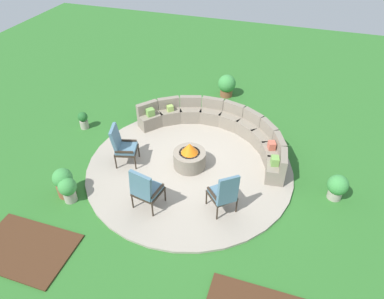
% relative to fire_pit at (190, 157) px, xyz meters
% --- Properties ---
extents(ground_plane, '(24.00, 24.00, 0.00)m').
position_rel_fire_pit_xyz_m(ground_plane, '(0.00, 0.00, -0.34)').
color(ground_plane, '#2D6B28').
extents(patio_circle, '(5.35, 5.35, 0.06)m').
position_rel_fire_pit_xyz_m(patio_circle, '(0.00, 0.00, -0.31)').
color(patio_circle, '#9E9384').
rests_on(patio_circle, ground_plane).
extents(mulch_bed_left, '(1.95, 1.33, 0.04)m').
position_rel_fire_pit_xyz_m(mulch_bed_left, '(-2.41, -3.47, -0.32)').
color(mulch_bed_left, '#472B19').
rests_on(mulch_bed_left, ground_plane).
extents(fire_pit, '(0.84, 0.84, 0.73)m').
position_rel_fire_pit_xyz_m(fire_pit, '(0.00, 0.00, 0.00)').
color(fire_pit, gray).
rests_on(fire_pit, patio_circle).
extents(curved_stone_bench, '(4.49, 2.51, 0.75)m').
position_rel_fire_pit_xyz_m(curved_stone_bench, '(0.45, 1.54, 0.01)').
color(curved_stone_bench, gray).
rests_on(curved_stone_bench, patio_circle).
extents(lounge_chair_front_left, '(0.70, 0.67, 1.12)m').
position_rel_fire_pit_xyz_m(lounge_chair_front_left, '(-1.68, -0.40, 0.29)').
color(lounge_chair_front_left, '#2D2319').
rests_on(lounge_chair_front_left, patio_circle).
extents(lounge_chair_front_right, '(0.67, 0.66, 1.15)m').
position_rel_fire_pit_xyz_m(lounge_chair_front_right, '(-0.47, -1.67, 0.29)').
color(lounge_chair_front_right, '#2D2319').
rests_on(lounge_chair_front_right, patio_circle).
extents(lounge_chair_back_left, '(0.76, 0.79, 1.11)m').
position_rel_fire_pit_xyz_m(lounge_chair_back_left, '(1.20, -1.23, 0.28)').
color(lounge_chair_back_left, '#2D2319').
rests_on(lounge_chair_back_left, patio_circle).
extents(potted_plant_0, '(0.61, 0.61, 0.77)m').
position_rel_fire_pit_xyz_m(potted_plant_0, '(0.01, 4.01, 0.07)').
color(potted_plant_0, brown).
rests_on(potted_plant_0, ground_plane).
extents(potted_plant_1, '(0.43, 0.43, 0.65)m').
position_rel_fire_pit_xyz_m(potted_plant_1, '(-2.30, -1.98, 0.03)').
color(potted_plant_1, '#A89E8E').
rests_on(potted_plant_1, ground_plane).
extents(potted_plant_2, '(0.29, 0.29, 0.54)m').
position_rel_fire_pit_xyz_m(potted_plant_2, '(-3.61, 0.75, -0.05)').
color(potted_plant_2, '#A89E8E').
rests_on(potted_plant_2, ground_plane).
extents(potted_plant_3, '(0.48, 0.48, 0.66)m').
position_rel_fire_pit_xyz_m(potted_plant_3, '(3.61, 0.04, 0.02)').
color(potted_plant_3, '#A89E8E').
rests_on(potted_plant_3, ground_plane).
extents(potted_plant_4, '(0.46, 0.46, 0.76)m').
position_rel_fire_pit_xyz_m(potted_plant_4, '(-2.49, -1.84, 0.07)').
color(potted_plant_4, brown).
rests_on(potted_plant_4, ground_plane).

